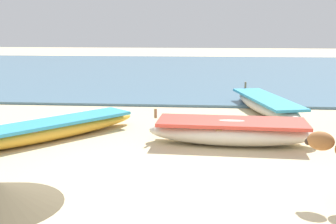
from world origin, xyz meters
name	(u,v)px	position (x,y,z in m)	size (l,w,h in m)	color
ground	(189,189)	(0.00, 0.00, 0.00)	(80.00, 80.00, 0.00)	beige
sea_water	(199,71)	(0.00, 16.46, 0.04)	(60.00, 20.00, 0.08)	slate
fishing_boat_0	(266,104)	(1.99, 5.85, 0.24)	(1.78, 4.13, 0.64)	beige
fishing_boat_3	(44,130)	(-3.20, 2.50, 0.22)	(3.72, 4.04, 0.60)	gold
fishing_boat_6	(231,131)	(0.80, 2.53, 0.28)	(3.52, 1.22, 0.72)	beige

